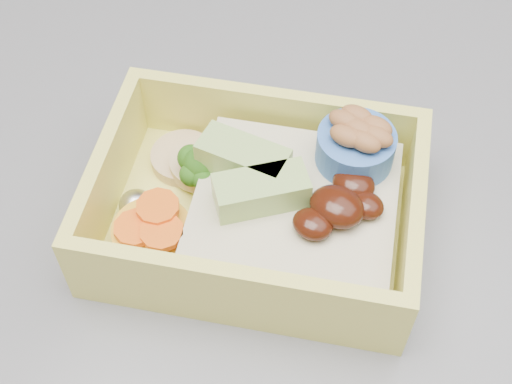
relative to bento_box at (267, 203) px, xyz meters
The scene contains 1 object.
bento_box is the anchor object (origin of this frame).
Camera 1 is at (-0.02, -0.28, 1.25)m, focal length 50.00 mm.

